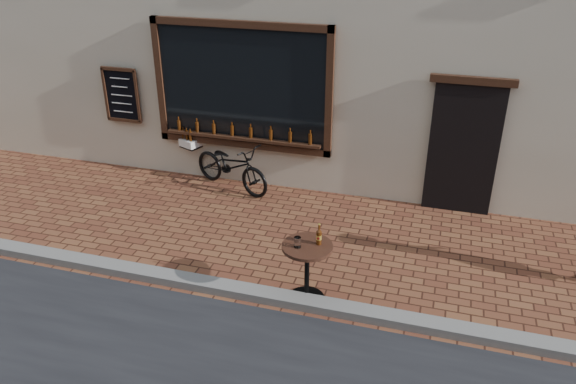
# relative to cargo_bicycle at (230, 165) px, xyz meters

# --- Properties ---
(ground) EXTENTS (90.00, 90.00, 0.00)m
(ground) POSITION_rel_cargo_bicycle_xyz_m (2.08, -3.18, -0.46)
(ground) COLOR brown
(ground) RESTS_ON ground
(kerb) EXTENTS (90.00, 0.25, 0.12)m
(kerb) POSITION_rel_cargo_bicycle_xyz_m (2.08, -2.98, -0.40)
(kerb) COLOR slate
(kerb) RESTS_ON ground
(cargo_bicycle) EXTENTS (2.03, 1.26, 0.96)m
(cargo_bicycle) POSITION_rel_cargo_bicycle_xyz_m (0.00, 0.00, 0.00)
(cargo_bicycle) COLOR black
(cargo_bicycle) RESTS_ON ground
(bistro_table) EXTENTS (0.65, 0.65, 1.12)m
(bistro_table) POSITION_rel_cargo_bicycle_xyz_m (2.18, -2.83, 0.14)
(bistro_table) COLOR black
(bistro_table) RESTS_ON ground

